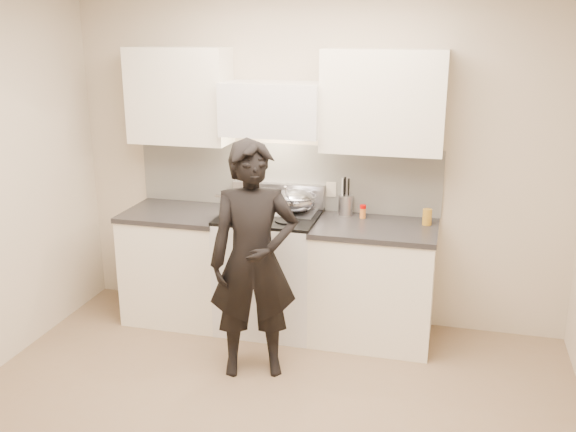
{
  "coord_description": "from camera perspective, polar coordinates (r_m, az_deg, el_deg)",
  "views": [
    {
      "loc": [
        1.03,
        -3.18,
        2.38
      ],
      "look_at": [
        -0.05,
        1.05,
        1.06
      ],
      "focal_mm": 40.0,
      "sensor_mm": 36.0,
      "label": 1
    }
  ],
  "objects": [
    {
      "name": "stock_pot",
      "position": [
        4.9,
        -4.39,
        0.96
      ],
      "size": [
        0.37,
        0.27,
        0.17
      ],
      "color": "#A2A6B5",
      "rests_on": "stove"
    },
    {
      "name": "counter_right",
      "position": [
        5.01,
        7.6,
        -5.86
      ],
      "size": [
        0.92,
        0.67,
        0.92
      ],
      "color": "white",
      "rests_on": "ground"
    },
    {
      "name": "room_shell",
      "position": [
        3.79,
        -2.62,
        4.92
      ],
      "size": [
        4.04,
        3.54,
        2.7
      ],
      "color": "#C2B59A",
      "rests_on": "ground"
    },
    {
      "name": "utensil_crock",
      "position": [
        5.08,
        5.12,
        1.13
      ],
      "size": [
        0.11,
        0.11,
        0.3
      ],
      "color": "silver",
      "rests_on": "counter_right"
    },
    {
      "name": "person",
      "position": [
        4.37,
        -3.07,
        -4.01
      ],
      "size": [
        0.7,
        0.57,
        1.66
      ],
      "primitive_type": "imported",
      "rotation": [
        0.0,
        0.0,
        0.33
      ],
      "color": "black",
      "rests_on": "ground"
    },
    {
      "name": "wok",
      "position": [
        5.01,
        0.71,
        1.39
      ],
      "size": [
        0.32,
        0.4,
        0.26
      ],
      "color": "#A2A6B5",
      "rests_on": "stove"
    },
    {
      "name": "stove",
      "position": [
        5.15,
        -1.61,
        -4.88
      ],
      "size": [
        0.76,
        0.65,
        0.96
      ],
      "color": "white",
      "rests_on": "ground"
    },
    {
      "name": "counter_left",
      "position": [
        5.41,
        -9.6,
        -4.19
      ],
      "size": [
        0.82,
        0.67,
        0.92
      ],
      "color": "white",
      "rests_on": "ground"
    },
    {
      "name": "oil_glass",
      "position": [
        4.92,
        12.26,
        -0.08
      ],
      "size": [
        0.07,
        0.07,
        0.12
      ],
      "color": "#AD7C21",
      "rests_on": "counter_right"
    },
    {
      "name": "spice_jar",
      "position": [
        5.01,
        6.67,
        0.4
      ],
      "size": [
        0.05,
        0.05,
        0.11
      ],
      "color": "#CA702B",
      "rests_on": "counter_right"
    }
  ]
}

